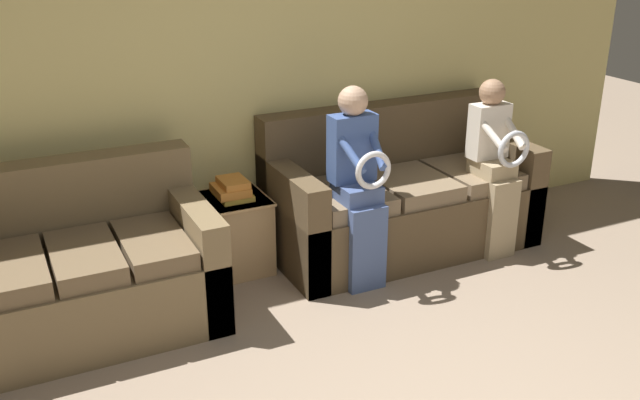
{
  "coord_description": "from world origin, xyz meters",
  "views": [
    {
      "loc": [
        -1.6,
        -1.74,
        2.25
      ],
      "look_at": [
        0.03,
        1.61,
        0.76
      ],
      "focal_mm": 40.0,
      "sensor_mm": 36.0,
      "label": 1
    }
  ],
  "objects_px": {
    "couch_main": "(399,199)",
    "child_left_seated": "(358,178)",
    "couch_side": "(84,273)",
    "child_right_seated": "(495,159)",
    "side_shelf": "(234,233)",
    "book_stack": "(232,190)"
  },
  "relations": [
    {
      "from": "child_right_seated",
      "to": "book_stack",
      "type": "relative_size",
      "value": 4.38
    },
    {
      "from": "book_stack",
      "to": "child_left_seated",
      "type": "bearing_deg",
      "value": -37.02
    },
    {
      "from": "couch_main",
      "to": "child_left_seated",
      "type": "bearing_deg",
      "value": -146.68
    },
    {
      "from": "couch_main",
      "to": "side_shelf",
      "type": "xyz_separation_m",
      "value": [
        -1.2,
        0.16,
        -0.09
      ]
    },
    {
      "from": "couch_main",
      "to": "couch_side",
      "type": "height_order",
      "value": "couch_main"
    },
    {
      "from": "couch_side",
      "to": "child_left_seated",
      "type": "xyz_separation_m",
      "value": [
        1.68,
        -0.21,
        0.38
      ]
    },
    {
      "from": "child_right_seated",
      "to": "book_stack",
      "type": "height_order",
      "value": "child_right_seated"
    },
    {
      "from": "couch_side",
      "to": "child_left_seated",
      "type": "height_order",
      "value": "child_left_seated"
    },
    {
      "from": "child_left_seated",
      "to": "couch_main",
      "type": "bearing_deg",
      "value": 33.32
    },
    {
      "from": "side_shelf",
      "to": "couch_side",
      "type": "bearing_deg",
      "value": -163.61
    },
    {
      "from": "child_right_seated",
      "to": "side_shelf",
      "type": "height_order",
      "value": "child_right_seated"
    },
    {
      "from": "couch_main",
      "to": "child_right_seated",
      "type": "relative_size",
      "value": 1.54
    },
    {
      "from": "child_left_seated",
      "to": "book_stack",
      "type": "relative_size",
      "value": 4.59
    },
    {
      "from": "child_left_seated",
      "to": "side_shelf",
      "type": "distance_m",
      "value": 0.95
    },
    {
      "from": "child_left_seated",
      "to": "couch_side",
      "type": "bearing_deg",
      "value": 172.79
    },
    {
      "from": "couch_main",
      "to": "side_shelf",
      "type": "bearing_deg",
      "value": 172.57
    },
    {
      "from": "couch_main",
      "to": "book_stack",
      "type": "xyz_separation_m",
      "value": [
        -1.2,
        0.15,
        0.23
      ]
    },
    {
      "from": "child_right_seated",
      "to": "book_stack",
      "type": "xyz_separation_m",
      "value": [
        -1.74,
        0.51,
        -0.11
      ]
    },
    {
      "from": "couch_main",
      "to": "book_stack",
      "type": "height_order",
      "value": "couch_main"
    },
    {
      "from": "couch_main",
      "to": "couch_side",
      "type": "xyz_separation_m",
      "value": [
        -2.21,
        -0.14,
        -0.02
      ]
    },
    {
      "from": "side_shelf",
      "to": "book_stack",
      "type": "relative_size",
      "value": 1.85
    },
    {
      "from": "couch_side",
      "to": "side_shelf",
      "type": "xyz_separation_m",
      "value": [
        1.01,
        0.3,
        -0.07
      ]
    }
  ]
}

